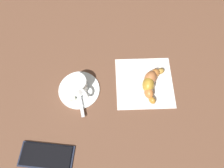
{
  "coord_description": "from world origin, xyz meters",
  "views": [
    {
      "loc": [
        -0.01,
        0.29,
        0.63
      ],
      "look_at": [
        0.01,
        0.0,
        0.02
      ],
      "focal_mm": 36.24,
      "sensor_mm": 36.0,
      "label": 1
    }
  ],
  "objects_px": {
    "saucer": "(79,90)",
    "napkin": "(144,83)",
    "cell_phone": "(46,156)",
    "teaspoon": "(79,91)",
    "espresso_cup": "(77,85)",
    "croissant": "(151,82)",
    "sugar_packet": "(70,90)"
  },
  "relations": [
    {
      "from": "saucer",
      "to": "napkin",
      "type": "bearing_deg",
      "value": -169.09
    },
    {
      "from": "saucer",
      "to": "cell_phone",
      "type": "xyz_separation_m",
      "value": [
        0.06,
        0.2,
        0.0
      ]
    },
    {
      "from": "teaspoon",
      "to": "espresso_cup",
      "type": "bearing_deg",
      "value": -78.37
    },
    {
      "from": "saucer",
      "to": "croissant",
      "type": "height_order",
      "value": "croissant"
    },
    {
      "from": "cell_phone",
      "to": "saucer",
      "type": "bearing_deg",
      "value": -107.21
    },
    {
      "from": "napkin",
      "to": "cell_phone",
      "type": "relative_size",
      "value": 1.19
    },
    {
      "from": "teaspoon",
      "to": "croissant",
      "type": "distance_m",
      "value": 0.22
    },
    {
      "from": "espresso_cup",
      "to": "teaspoon",
      "type": "bearing_deg",
      "value": 101.63
    },
    {
      "from": "teaspoon",
      "to": "cell_phone",
      "type": "relative_size",
      "value": 0.84
    },
    {
      "from": "saucer",
      "to": "cell_phone",
      "type": "height_order",
      "value": "cell_phone"
    },
    {
      "from": "teaspoon",
      "to": "sugar_packet",
      "type": "relative_size",
      "value": 1.73
    },
    {
      "from": "saucer",
      "to": "teaspoon",
      "type": "distance_m",
      "value": 0.01
    },
    {
      "from": "espresso_cup",
      "to": "napkin",
      "type": "height_order",
      "value": "espresso_cup"
    },
    {
      "from": "saucer",
      "to": "espresso_cup",
      "type": "bearing_deg",
      "value": -50.9
    },
    {
      "from": "espresso_cup",
      "to": "sugar_packet",
      "type": "bearing_deg",
      "value": 19.68
    },
    {
      "from": "espresso_cup",
      "to": "croissant",
      "type": "height_order",
      "value": "espresso_cup"
    },
    {
      "from": "espresso_cup",
      "to": "napkin",
      "type": "relative_size",
      "value": 0.41
    },
    {
      "from": "saucer",
      "to": "napkin",
      "type": "xyz_separation_m",
      "value": [
        -0.2,
        -0.04,
        -0.0
      ]
    },
    {
      "from": "espresso_cup",
      "to": "sugar_packet",
      "type": "height_order",
      "value": "espresso_cup"
    },
    {
      "from": "napkin",
      "to": "croissant",
      "type": "bearing_deg",
      "value": 154.06
    },
    {
      "from": "teaspoon",
      "to": "napkin",
      "type": "xyz_separation_m",
      "value": [
        -0.2,
        -0.05,
        -0.01
      ]
    },
    {
      "from": "napkin",
      "to": "croissant",
      "type": "xyz_separation_m",
      "value": [
        -0.02,
        0.01,
        0.02
      ]
    },
    {
      "from": "sugar_packet",
      "to": "saucer",
      "type": "bearing_deg",
      "value": 86.71
    },
    {
      "from": "sugar_packet",
      "to": "teaspoon",
      "type": "bearing_deg",
      "value": 69.43
    },
    {
      "from": "espresso_cup",
      "to": "croissant",
      "type": "bearing_deg",
      "value": -172.51
    },
    {
      "from": "espresso_cup",
      "to": "napkin",
      "type": "distance_m",
      "value": 0.21
    },
    {
      "from": "teaspoon",
      "to": "croissant",
      "type": "height_order",
      "value": "croissant"
    },
    {
      "from": "sugar_packet",
      "to": "croissant",
      "type": "relative_size",
      "value": 0.56
    },
    {
      "from": "sugar_packet",
      "to": "espresso_cup",
      "type": "bearing_deg",
      "value": 92.16
    },
    {
      "from": "teaspoon",
      "to": "napkin",
      "type": "height_order",
      "value": "teaspoon"
    },
    {
      "from": "saucer",
      "to": "teaspoon",
      "type": "xyz_separation_m",
      "value": [
        -0.0,
        0.01,
        0.01
      ]
    },
    {
      "from": "teaspoon",
      "to": "sugar_packet",
      "type": "xyz_separation_m",
      "value": [
        0.03,
        -0.0,
        0.0
      ]
    }
  ]
}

